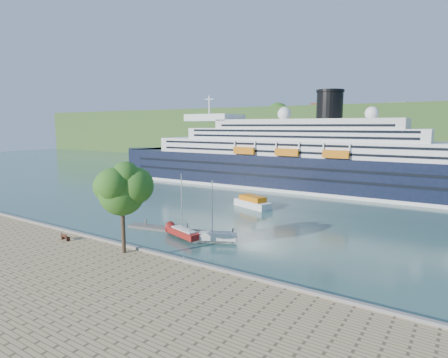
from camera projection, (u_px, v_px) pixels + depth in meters
ground at (119, 251)px, 46.99m from camera, size 400.00×400.00×0.00m
far_hillside at (374, 134)px, 165.20m from camera, size 400.00×50.00×24.00m
quay_coping at (117, 243)px, 46.66m from camera, size 220.00×0.50×0.30m
cruise_ship at (284, 140)px, 93.96m from camera, size 107.12×18.94×23.96m
park_bench at (66, 236)px, 48.26m from camera, size 1.60×0.80×0.99m
promenade_tree at (122, 204)px, 42.75m from camera, size 7.00×7.00×11.59m
floating_pontoon at (177, 230)px, 55.81m from camera, size 16.27×5.09×0.36m
sailboat_red at (184, 209)px, 51.48m from camera, size 6.99×3.82×8.70m
sailboat_white_far at (215, 213)px, 50.05m from camera, size 6.38×4.39×8.10m
tender_launch at (253, 202)px, 72.09m from camera, size 8.67×5.36×2.27m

